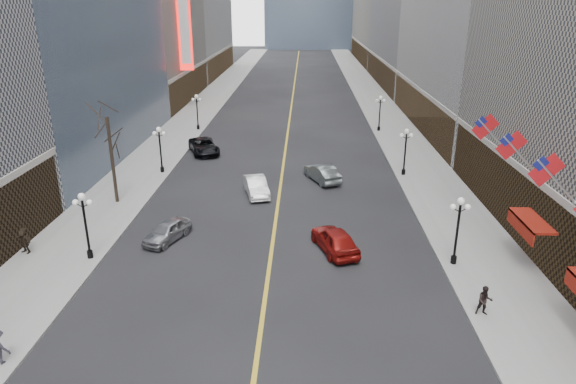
# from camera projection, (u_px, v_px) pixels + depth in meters

# --- Properties ---
(sidewalk_east) EXTENTS (6.00, 230.00, 0.15)m
(sidewalk_east) POSITION_uv_depth(u_px,v_px,m) (391.00, 124.00, 70.33)
(sidewalk_east) COLOR gray
(sidewalk_east) RESTS_ON ground
(sidewalk_west) EXTENTS (6.00, 230.00, 0.15)m
(sidewalk_west) POSITION_uv_depth(u_px,v_px,m) (188.00, 123.00, 71.19)
(sidewalk_west) COLOR gray
(sidewalk_west) RESTS_ON ground
(lane_line) EXTENTS (0.25, 200.00, 0.02)m
(lane_line) POSITION_uv_depth(u_px,v_px,m) (291.00, 110.00, 80.15)
(lane_line) COLOR gold
(lane_line) RESTS_ON ground
(streetlamp_east_1) EXTENTS (1.26, 0.44, 4.52)m
(streetlamp_east_1) POSITION_uv_depth(u_px,v_px,m) (458.00, 224.00, 31.95)
(streetlamp_east_1) COLOR black
(streetlamp_east_1) RESTS_ON sidewalk_east
(streetlamp_east_2) EXTENTS (1.26, 0.44, 4.52)m
(streetlamp_east_2) POSITION_uv_depth(u_px,v_px,m) (406.00, 147.00, 48.81)
(streetlamp_east_2) COLOR black
(streetlamp_east_2) RESTS_ON sidewalk_east
(streetlamp_east_3) EXTENTS (1.26, 0.44, 4.52)m
(streetlamp_east_3) POSITION_uv_depth(u_px,v_px,m) (380.00, 109.00, 65.66)
(streetlamp_east_3) COLOR black
(streetlamp_east_3) RESTS_ON sidewalk_east
(streetlamp_west_1) EXTENTS (1.26, 0.44, 4.52)m
(streetlamp_west_1) POSITION_uv_depth(u_px,v_px,m) (85.00, 219.00, 32.67)
(streetlamp_west_1) COLOR black
(streetlamp_west_1) RESTS_ON sidewalk_west
(streetlamp_west_2) EXTENTS (1.26, 0.44, 4.52)m
(streetlamp_west_2) POSITION_uv_depth(u_px,v_px,m) (160.00, 145.00, 49.53)
(streetlamp_west_2) COLOR black
(streetlamp_west_2) RESTS_ON sidewalk_west
(streetlamp_west_3) EXTENTS (1.26, 0.44, 4.52)m
(streetlamp_west_3) POSITION_uv_depth(u_px,v_px,m) (197.00, 108.00, 66.38)
(streetlamp_west_3) COLOR black
(streetlamp_west_3) RESTS_ON sidewalk_west
(flag_3) EXTENTS (2.87, 0.12, 2.87)m
(flag_3) POSITION_uv_depth(u_px,v_px,m) (549.00, 173.00, 27.50)
(flag_3) COLOR #B2B2B7
(flag_3) RESTS_ON ground
(flag_4) EXTENTS (2.87, 0.12, 2.87)m
(flag_4) POSITION_uv_depth(u_px,v_px,m) (514.00, 148.00, 32.19)
(flag_4) COLOR #B2B2B7
(flag_4) RESTS_ON ground
(flag_5) EXTENTS (2.87, 0.12, 2.87)m
(flag_5) POSITION_uv_depth(u_px,v_px,m) (487.00, 129.00, 36.87)
(flag_5) COLOR #B2B2B7
(flag_5) RESTS_ON ground
(awning_c) EXTENTS (1.40, 4.00, 0.93)m
(awning_c) POSITION_uv_depth(u_px,v_px,m) (529.00, 222.00, 31.76)
(awning_c) COLOR maroon
(awning_c) RESTS_ON ground
(theatre_marquee) EXTENTS (2.00, 0.55, 12.00)m
(theatre_marquee) POSITION_uv_depth(u_px,v_px,m) (185.00, 29.00, 76.44)
(theatre_marquee) COLOR red
(theatre_marquee) RESTS_ON ground
(tree_west_far) EXTENTS (3.60, 3.60, 7.92)m
(tree_west_far) POSITION_uv_depth(u_px,v_px,m) (109.00, 131.00, 40.92)
(tree_west_far) COLOR #2D231C
(tree_west_far) RESTS_ON sidewalk_west
(car_nb_near) EXTENTS (3.18, 4.57, 1.44)m
(car_nb_near) POSITION_uv_depth(u_px,v_px,m) (167.00, 231.00, 36.16)
(car_nb_near) COLOR gray
(car_nb_near) RESTS_ON ground
(car_nb_mid) EXTENTS (2.83, 5.04, 1.57)m
(car_nb_mid) POSITION_uv_depth(u_px,v_px,m) (256.00, 186.00, 44.70)
(car_nb_mid) COLOR silver
(car_nb_mid) RESTS_ON ground
(car_nb_far) EXTENTS (4.66, 6.49, 1.64)m
(car_nb_far) POSITION_uv_depth(u_px,v_px,m) (204.00, 146.00, 56.94)
(car_nb_far) COLOR black
(car_nb_far) RESTS_ON ground
(car_sb_mid) EXTENTS (3.54, 5.35, 1.69)m
(car_sb_mid) POSITION_uv_depth(u_px,v_px,m) (335.00, 240.00, 34.57)
(car_sb_mid) COLOR maroon
(car_sb_mid) RESTS_ON ground
(car_sb_far) EXTENTS (3.59, 5.18, 1.62)m
(car_sb_far) POSITION_uv_depth(u_px,v_px,m) (322.00, 173.00, 48.09)
(car_sb_far) COLOR #4E5456
(car_sb_far) RESTS_ON ground
(ped_east_walk) EXTENTS (0.84, 0.50, 1.68)m
(ped_east_walk) POSITION_uv_depth(u_px,v_px,m) (485.00, 301.00, 27.25)
(ped_east_walk) COLOR black
(ped_east_walk) RESTS_ON sidewalk_east
(ped_west_far) EXTENTS (1.69, 1.16, 1.78)m
(ped_west_far) POSITION_uv_depth(u_px,v_px,m) (24.00, 240.00, 34.03)
(ped_west_far) COLOR black
(ped_west_far) RESTS_ON sidewalk_west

